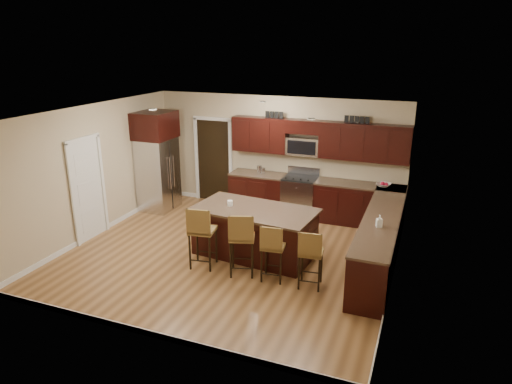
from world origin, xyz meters
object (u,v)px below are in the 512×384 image
at_px(stool_right, 273,246).
at_px(stool_extra, 311,253).
at_px(stool_mid, 242,237).
at_px(stool_left, 201,231).
at_px(refrigerator, 157,160).
at_px(island, 255,233).
at_px(range, 300,196).

bearing_deg(stool_right, stool_extra, -6.38).
bearing_deg(stool_mid, stool_left, 162.02).
bearing_deg(stool_extra, stool_left, 173.84).
bearing_deg(refrigerator, island, -26.35).
bearing_deg(refrigerator, stool_right, -32.43).
bearing_deg(refrigerator, stool_mid, -36.80).
bearing_deg(stool_left, stool_right, -7.67).
bearing_deg(stool_left, range, 65.72).
relative_size(refrigerator, stool_extra, 2.31).
height_order(refrigerator, stool_extra, refrigerator).
distance_m(range, refrigerator, 3.46).
height_order(island, stool_left, stool_left).
relative_size(range, stool_mid, 0.97).
height_order(island, stool_mid, stool_mid).
distance_m(stool_left, stool_mid, 0.77).
xyz_separation_m(range, stool_mid, (-0.14, -3.12, 0.24)).
height_order(stool_left, stool_extra, stool_left).
height_order(range, stool_extra, range).
height_order(stool_mid, stool_extra, stool_mid).
distance_m(stool_mid, stool_extra, 1.21).
height_order(range, refrigerator, refrigerator).
height_order(stool_left, stool_right, stool_left).
xyz_separation_m(range, stool_left, (-0.91, -3.12, 0.25)).
xyz_separation_m(stool_mid, refrigerator, (-3.16, 2.36, 0.50)).
bearing_deg(stool_extra, island, 140.69).
relative_size(stool_left, stool_right, 1.13).
bearing_deg(stool_mid, refrigerator, 124.98).
relative_size(stool_right, refrigerator, 0.43).
height_order(stool_mid, stool_right, stool_mid).
bearing_deg(range, stool_mid, -92.58).
bearing_deg(refrigerator, stool_extra, -28.40).
relative_size(range, stool_extra, 1.09).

